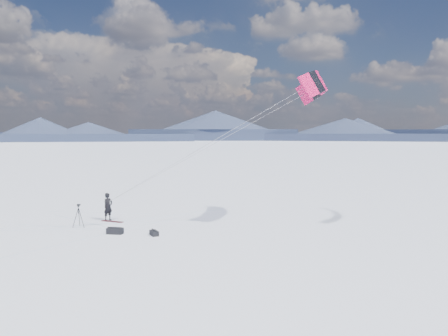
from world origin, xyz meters
The scene contains 9 objects.
ground centered at (0.00, 0.00, 0.00)m, with size 1800.00×1800.00×0.00m, color white.
horizon_hills centered at (0.00, 0.00, 4.41)m, with size 704.47×706.88×10.12m.
snow_tracks centered at (-0.41, -0.64, 0.00)m, with size 17.62×14.39×0.01m.
snowkiter centered at (-0.61, 1.80, 0.00)m, with size 0.67×0.44×1.83m, color black.
snowboard centered at (-0.08, 1.56, 0.02)m, with size 1.58×0.29×0.04m, color maroon.
tripod centered at (-0.84, -0.62, 0.93)m, with size 0.65×0.71×1.44m.
gear_bag_a centered at (2.34, -1.10, 0.18)m, with size 0.99×0.66×0.41m.
gear_bag_b centered at (4.59, -0.45, 0.15)m, with size 0.80×0.74×0.34m.
power_kite centered at (11.98, 5.70, 8.57)m, with size 13.90×6.71×8.24m.
Camera 1 is at (18.57, -20.63, 5.76)m, focal length 35.00 mm.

